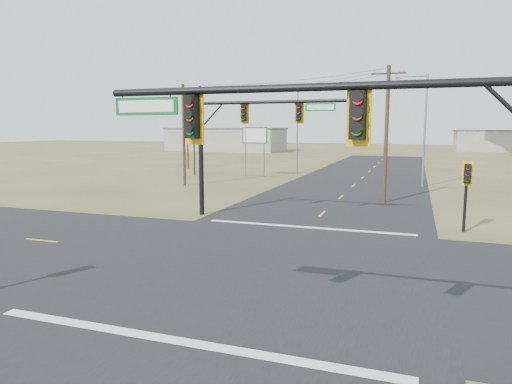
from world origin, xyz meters
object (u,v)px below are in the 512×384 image
utility_pole_far (184,134)px  bare_tree_a (194,134)px  highway_sign (255,141)px  streetlight_c (299,127)px  mast_arm_far (241,129)px  utility_pole_near (386,133)px  streetlight_a (423,124)px  bare_tree_b (187,129)px  mast_arm_near (372,149)px  pedestal_signal_ne (467,180)px

utility_pole_far → bare_tree_a: utility_pole_far is taller
highway_sign → streetlight_c: size_ratio=0.56×
mast_arm_far → utility_pole_near: size_ratio=0.94×
streetlight_a → highway_sign: bearing=161.8°
utility_pole_far → streetlight_a: bearing=16.2°
highway_sign → bare_tree_a: bare_tree_a is taller
highway_sign → bare_tree_b: size_ratio=0.83×
mast_arm_near → highway_sign: mast_arm_near is taller
pedestal_signal_ne → highway_sign: highway_sign is taller
pedestal_signal_ne → utility_pole_far: (-24.40, 13.57, 2.23)m
utility_pole_near → highway_sign: 21.77m
pedestal_signal_ne → highway_sign: bearing=146.1°
streetlight_a → bare_tree_a: size_ratio=1.72×
mast_arm_near → streetlight_c: 47.09m
mast_arm_far → bare_tree_b: 37.31m
streetlight_a → mast_arm_near: bearing=-98.4°
mast_arm_near → utility_pole_near: bearing=104.2°
highway_sign → mast_arm_near: bearing=-66.0°
streetlight_a → bare_tree_b: 33.15m
highway_sign → utility_pole_near: bearing=-42.2°
utility_pole_near → streetlight_c: bearing=120.6°
bare_tree_a → bare_tree_b: bare_tree_b is taller
streetlight_a → bare_tree_a: 25.77m
utility_pole_near → bare_tree_a: size_ratio=1.64×
highway_sign → streetlight_c: (4.17, 4.72, 1.74)m
streetlight_a → bare_tree_b: bearing=153.8°
mast_arm_near → streetlight_a: 36.72m
mast_arm_near → highway_sign: size_ratio=1.78×
utility_pole_far → bare_tree_b: (-8.96, 17.77, 0.45)m
mast_arm_far → highway_sign: 25.10m
streetlight_c → bare_tree_a: size_ratio=1.67×
mast_arm_far → bare_tree_b: mast_arm_far is taller
pedestal_signal_ne → utility_pole_near: size_ratio=0.38×
pedestal_signal_ne → streetlight_a: bearing=111.6°
utility_pole_far → bare_tree_b: bearing=116.7°
utility_pole_near → utility_pole_far: size_ratio=1.03×
mast_arm_far → highway_sign: bearing=92.7°
utility_pole_near → streetlight_a: bearing=76.6°
streetlight_a → pedestal_signal_ne: bearing=-90.0°
utility_pole_far → mast_arm_far: bearing=-50.1°
mast_arm_near → utility_pole_far: (-20.81, 30.23, -0.06)m
pedestal_signal_ne → bare_tree_b: 45.84m
mast_arm_near → streetlight_a: streetlight_a is taller
pedestal_signal_ne → bare_tree_a: bearing=156.4°
pedestal_signal_ne → streetlight_c: bearing=135.2°
utility_pole_near → streetlight_a: (2.63, 11.05, 0.74)m
bare_tree_a → pedestal_signal_ne: bearing=-38.9°
pedestal_signal_ne → utility_pole_far: 28.00m
pedestal_signal_ne → highway_sign: size_ratio=0.68×
bare_tree_a → bare_tree_b: size_ratio=0.89×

